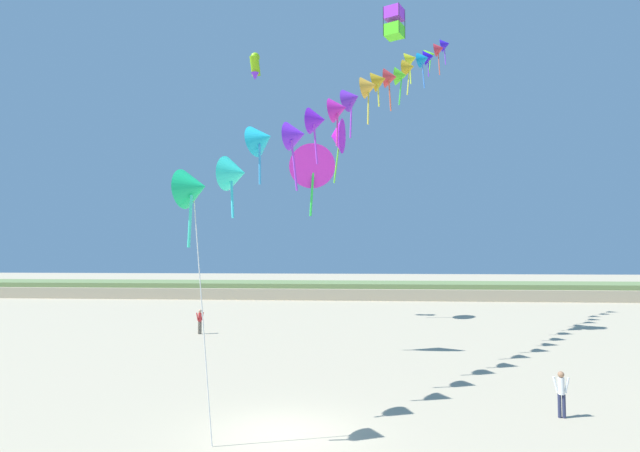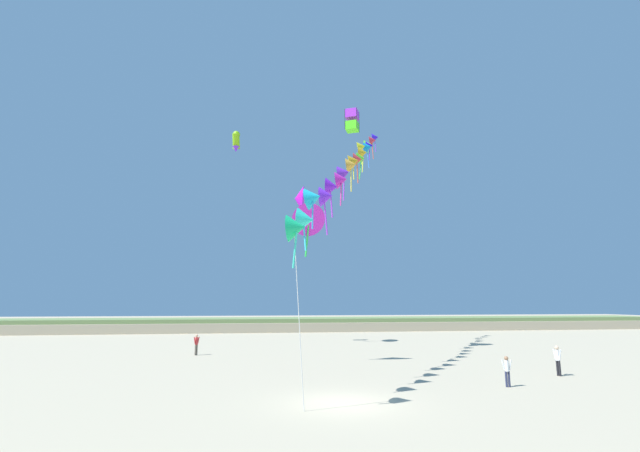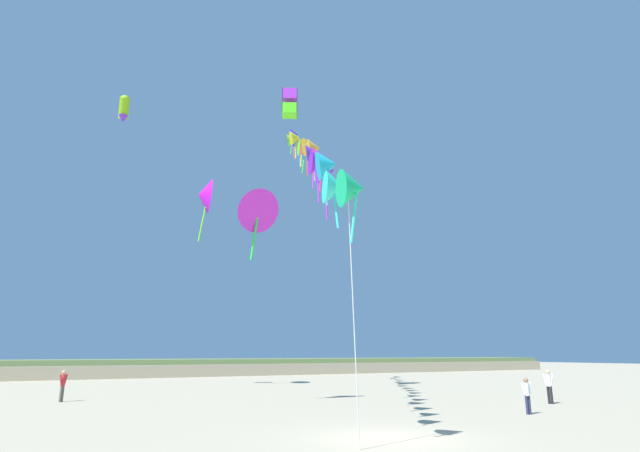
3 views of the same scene
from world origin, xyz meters
The scene contains 10 objects.
ground_plane centered at (0.00, 0.00, 0.00)m, with size 240.00×240.00×0.00m, color tan.
dune_ridge centered at (0.00, 46.97, 0.91)m, with size 120.00×9.69×1.84m.
person_near_left centered at (-8.30, 17.81, 0.94)m, with size 0.44×0.47×1.62m.
person_near_right centered at (8.82, 2.20, 0.86)m, with size 0.52×0.20×1.48m.
person_mid_center centered at (13.57, 4.77, 0.97)m, with size 0.23×0.59×1.68m.
kite_banner_string centered at (3.71, 13.07, 15.07)m, with size 12.89×30.31×23.71m.
large_kite_low_lead centered at (-6.15, 24.48, 20.69)m, with size 0.87×1.39×2.25m.
large_kite_mid_trail centered at (-0.21, 11.35, 10.05)m, with size 2.64×2.03×4.02m.
large_kite_high_solo centered at (0.49, 24.77, 14.76)m, with size 1.49×2.92×5.20m.
large_kite_outer_drift centered at (4.64, 17.70, 20.61)m, with size 1.49×1.49×1.98m.
Camera 2 is at (-3.70, -18.45, 4.15)m, focal length 24.00 mm.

